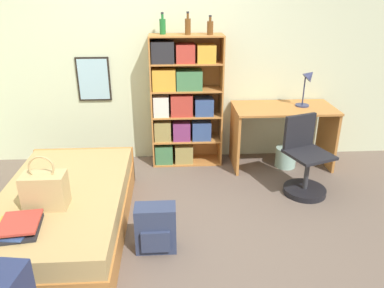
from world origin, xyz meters
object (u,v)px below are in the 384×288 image
(waste_bin, at_px, (286,157))
(bottle_brown, at_px, (188,26))
(bed, at_px, (65,210))
(bottle_green, at_px, (163,26))
(backpack, at_px, (156,229))
(book_stack_on_bed, at_px, (19,226))
(desk_lamp, at_px, (308,81))
(desk_chair, at_px, (304,169))
(desk, at_px, (282,125))
(bottle_clear, at_px, (210,27))
(bookcase, at_px, (182,102))
(handbag, at_px, (45,190))

(waste_bin, bearing_deg, bottle_brown, 170.99)
(bed, height_order, bottle_green, bottle_green)
(bottle_green, bearing_deg, bottle_brown, -10.82)
(bed, relative_size, backpack, 4.55)
(book_stack_on_bed, height_order, backpack, book_stack_on_bed)
(desk_lamp, bearing_deg, bed, -153.83)
(bottle_green, bearing_deg, book_stack_on_bed, -117.94)
(desk_chair, bearing_deg, waste_bin, 90.64)
(book_stack_on_bed, relative_size, bottle_brown, 1.55)
(bottle_green, height_order, desk, bottle_green)
(bottle_clear, xyz_separation_m, backpack, (-0.60, -1.66, -1.44))
(bookcase, distance_m, bottle_clear, 0.92)
(bookcase, xyz_separation_m, bottle_green, (-0.20, 0.04, 0.87))
(handbag, bearing_deg, bookcase, 55.11)
(bed, relative_size, waste_bin, 7.57)
(handbag, bearing_deg, desk, 32.45)
(bottle_brown, relative_size, waste_bin, 0.98)
(bottle_green, distance_m, desk, 1.82)
(desk, bearing_deg, bottle_green, 172.70)
(bed, relative_size, desk_chair, 2.27)
(bed, xyz_separation_m, backpack, (0.82, -0.33, 0.00))
(waste_bin, bearing_deg, backpack, -135.86)
(book_stack_on_bed, distance_m, bottle_clear, 2.75)
(bed, bearing_deg, desk, 28.13)
(bookcase, relative_size, bottle_clear, 7.58)
(desk_chair, relative_size, waste_bin, 3.33)
(desk_lamp, height_order, backpack, desk_lamp)
(handbag, relative_size, desk_lamp, 0.99)
(book_stack_on_bed, bearing_deg, handbag, 70.45)
(handbag, height_order, desk, handbag)
(handbag, relative_size, bottle_clear, 2.19)
(handbag, distance_m, book_stack_on_bed, 0.35)
(bottle_clear, bearing_deg, waste_bin, -9.93)
(handbag, distance_m, desk_chair, 2.57)
(bookcase, xyz_separation_m, desk_chair, (1.27, -0.82, -0.52))
(bottle_clear, relative_size, desk_lamp, 0.45)
(handbag, xyz_separation_m, book_stack_on_bed, (-0.11, -0.32, -0.12))
(bookcase, relative_size, backpack, 3.77)
(bottle_brown, bearing_deg, bottle_green, 169.18)
(bottle_clear, relative_size, desk, 0.17)
(bottle_clear, height_order, waste_bin, bottle_clear)
(bottle_brown, height_order, bottle_clear, bottle_brown)
(bottle_brown, distance_m, bottle_clear, 0.25)
(book_stack_on_bed, distance_m, desk_chair, 2.78)
(desk_lamp, relative_size, backpack, 1.09)
(bed, bearing_deg, bottle_clear, 43.26)
(bed, relative_size, bookcase, 1.21)
(bookcase, bearing_deg, handbag, -124.89)
(bottle_green, bearing_deg, desk_chair, -30.23)
(desk_lamp, distance_m, desk_chair, 1.07)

